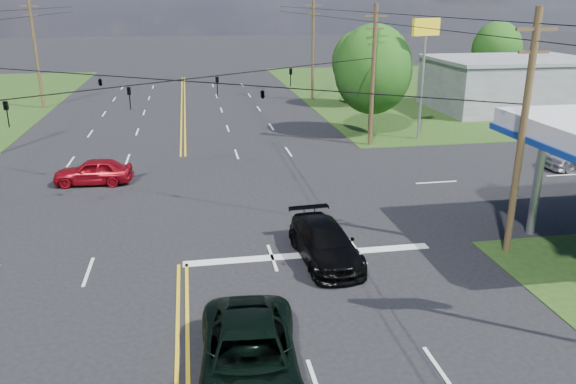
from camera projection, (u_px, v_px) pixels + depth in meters
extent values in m
plane|color=black|center=(183.00, 197.00, 29.12)|extent=(280.00, 280.00, 0.00)
cube|color=#213B12|center=(491.00, 89.00, 64.68)|extent=(46.00, 48.00, 0.03)
cube|color=silver|center=(309.00, 255.00, 22.49)|extent=(10.00, 0.50, 0.02)
cube|color=slate|center=(510.00, 85.00, 51.97)|extent=(14.00, 10.00, 4.40)
cylinder|color=#A5A5AA|center=(537.00, 183.00, 23.84)|extent=(0.36, 0.36, 4.65)
cylinder|color=#47371E|center=(522.00, 137.00, 21.33)|extent=(0.28, 0.28, 9.50)
cube|color=#47371E|center=(537.00, 29.00, 20.05)|extent=(1.60, 0.12, 0.12)
cube|color=#47371E|center=(534.00, 52.00, 20.31)|extent=(1.20, 0.10, 0.10)
cylinder|color=#47371E|center=(373.00, 77.00, 38.10)|extent=(0.28, 0.28, 9.50)
cube|color=#47371E|center=(376.00, 16.00, 36.82)|extent=(1.60, 0.12, 0.12)
cube|color=#47371E|center=(375.00, 29.00, 37.08)|extent=(1.20, 0.10, 0.10)
cylinder|color=#47371E|center=(36.00, 54.00, 51.44)|extent=(0.28, 0.28, 10.00)
cube|color=#47371E|center=(29.00, 6.00, 50.08)|extent=(1.60, 0.12, 0.12)
cube|color=#47371E|center=(31.00, 15.00, 50.34)|extent=(1.20, 0.10, 0.10)
cylinder|color=#47371E|center=(313.00, 50.00, 55.72)|extent=(0.28, 0.28, 10.00)
cube|color=#47371E|center=(313.00, 5.00, 54.35)|extent=(1.60, 0.12, 0.12)
cube|color=#47371E|center=(313.00, 14.00, 54.61)|extent=(1.20, 0.10, 0.10)
imported|color=black|center=(7.00, 114.00, 22.10)|extent=(0.17, 0.21, 1.05)
imported|color=black|center=(130.00, 98.00, 25.67)|extent=(0.17, 0.21, 1.05)
imported|color=black|center=(217.00, 87.00, 29.04)|extent=(0.17, 0.21, 1.05)
imported|color=black|center=(291.00, 77.00, 32.62)|extent=(0.17, 0.21, 1.05)
imported|color=black|center=(100.00, 81.00, 29.14)|extent=(1.24, 0.26, 0.50)
imported|color=black|center=(263.00, 93.00, 25.39)|extent=(1.24, 0.26, 0.50)
cylinder|color=black|center=(450.00, 18.00, 26.50)|extent=(0.04, 100.00, 0.04)
cylinder|color=black|center=(449.00, 31.00, 26.70)|extent=(0.04, 100.00, 0.04)
cylinder|color=#47371E|center=(371.00, 113.00, 42.06)|extent=(0.36, 0.36, 3.30)
ellipsoid|color=#144311|center=(373.00, 69.00, 41.02)|extent=(5.70, 5.70, 6.60)
cylinder|color=#47371E|center=(357.00, 91.00, 53.72)|extent=(0.36, 0.36, 2.86)
ellipsoid|color=#144311|center=(358.00, 61.00, 52.82)|extent=(4.94, 4.94, 5.72)
cylinder|color=#47371E|center=(493.00, 78.00, 62.15)|extent=(0.36, 0.36, 3.08)
ellipsoid|color=#144311|center=(497.00, 50.00, 61.18)|extent=(5.32, 5.32, 6.16)
imported|color=black|center=(249.00, 358.00, 14.72)|extent=(3.09, 5.91, 1.59)
imported|color=black|center=(325.00, 243.00, 21.87)|extent=(2.37, 5.14, 1.46)
imported|color=maroon|center=(93.00, 171.00, 30.98)|extent=(4.32, 1.98, 1.43)
cylinder|color=#A5A5AA|center=(422.00, 81.00, 39.84)|extent=(0.20, 0.20, 8.53)
cube|color=yellow|center=(426.00, 27.00, 38.66)|extent=(2.29, 1.03, 1.17)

